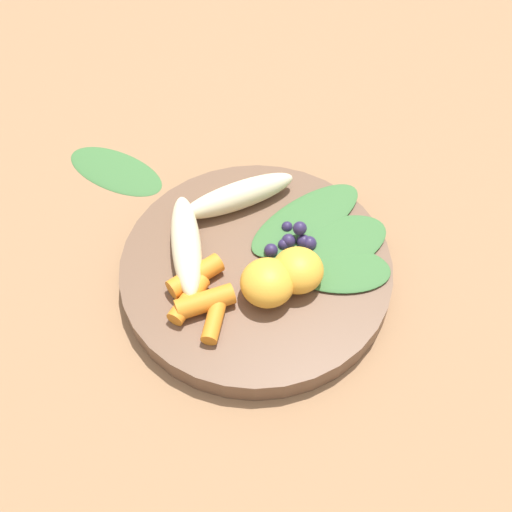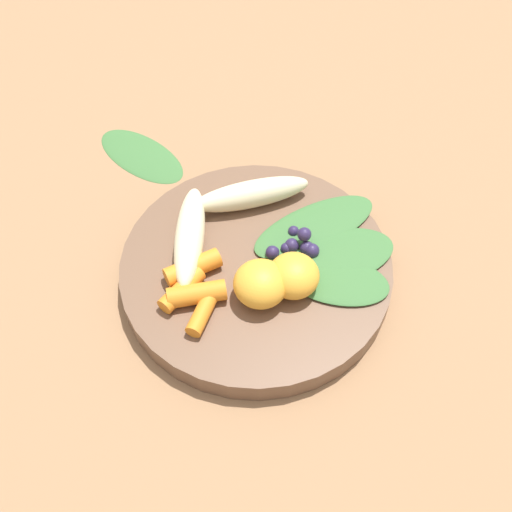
{
  "view_description": "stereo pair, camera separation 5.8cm",
  "coord_description": "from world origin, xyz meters",
  "px_view_note": "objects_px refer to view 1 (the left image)",
  "views": [
    {
      "loc": [
        0.29,
        -0.19,
        0.5
      ],
      "look_at": [
        0.0,
        0.0,
        0.03
      ],
      "focal_mm": 43.85,
      "sensor_mm": 36.0,
      "label": 1
    },
    {
      "loc": [
        0.32,
        -0.14,
        0.5
      ],
      "look_at": [
        0.0,
        0.0,
        0.03
      ],
      "focal_mm": 43.85,
      "sensor_mm": 36.0,
      "label": 2
    }
  ],
  "objects_px": {
    "banana_peeled_left": "(186,245)",
    "banana_peeled_right": "(239,196)",
    "orange_segment_near": "(298,270)",
    "bowl": "(256,270)",
    "kale_leaf_stray": "(115,169)"
  },
  "relations": [
    {
      "from": "banana_peeled_left",
      "to": "banana_peeled_right",
      "type": "height_order",
      "value": "same"
    },
    {
      "from": "banana_peeled_left",
      "to": "orange_segment_near",
      "type": "distance_m",
      "value": 0.11
    },
    {
      "from": "bowl",
      "to": "kale_leaf_stray",
      "type": "bearing_deg",
      "value": -165.87
    },
    {
      "from": "orange_segment_near",
      "to": "kale_leaf_stray",
      "type": "height_order",
      "value": "orange_segment_near"
    },
    {
      "from": "banana_peeled_left",
      "to": "orange_segment_near",
      "type": "xyz_separation_m",
      "value": [
        0.08,
        0.07,
        0.0
      ]
    },
    {
      "from": "bowl",
      "to": "banana_peeled_right",
      "type": "height_order",
      "value": "banana_peeled_right"
    },
    {
      "from": "kale_leaf_stray",
      "to": "banana_peeled_left",
      "type": "bearing_deg",
      "value": 154.65
    },
    {
      "from": "kale_leaf_stray",
      "to": "bowl",
      "type": "bearing_deg",
      "value": 167.77
    },
    {
      "from": "bowl",
      "to": "orange_segment_near",
      "type": "xyz_separation_m",
      "value": [
        0.04,
        0.02,
        0.03
      ]
    },
    {
      "from": "banana_peeled_right",
      "to": "bowl",
      "type": "bearing_deg",
      "value": 78.02
    },
    {
      "from": "banana_peeled_right",
      "to": "kale_leaf_stray",
      "type": "height_order",
      "value": "banana_peeled_right"
    },
    {
      "from": "bowl",
      "to": "banana_peeled_right",
      "type": "relative_size",
      "value": 2.16
    },
    {
      "from": "banana_peeled_left",
      "to": "kale_leaf_stray",
      "type": "xyz_separation_m",
      "value": [
        -0.16,
        -0.0,
        -0.04
      ]
    },
    {
      "from": "banana_peeled_left",
      "to": "kale_leaf_stray",
      "type": "distance_m",
      "value": 0.16
    },
    {
      "from": "bowl",
      "to": "orange_segment_near",
      "type": "distance_m",
      "value": 0.05
    }
  ]
}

